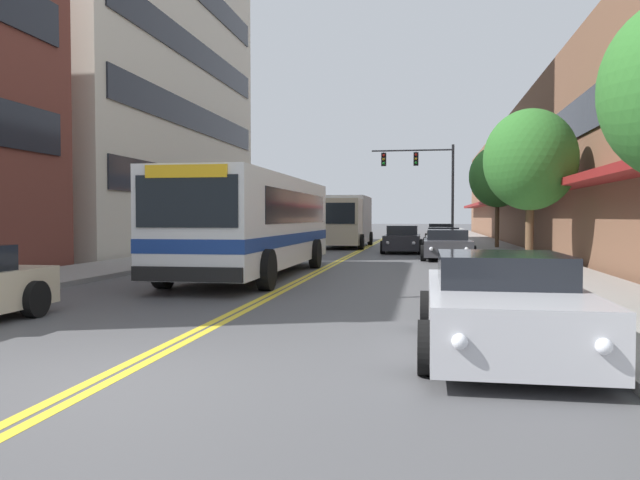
{
  "coord_description": "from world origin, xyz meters",
  "views": [
    {
      "loc": [
        3.43,
        -6.23,
        1.76
      ],
      "look_at": [
        -0.76,
        18.3,
        0.85
      ],
      "focal_mm": 35.0,
      "sensor_mm": 36.0,
      "label": 1
    }
  ],
  "objects_px": {
    "car_black_parked_left_near": "(300,236)",
    "car_white_parked_right_far": "(443,240)",
    "street_tree_right_mid": "(530,160)",
    "box_truck": "(346,220)",
    "car_dark_grey_parked_right_mid": "(447,245)",
    "car_charcoal_moving_lead": "(402,240)",
    "traffic_signal_mast": "(425,173)",
    "car_silver_parked_right_foreground": "(502,305)",
    "street_tree_right_far": "(498,177)",
    "city_bus": "(256,220)",
    "car_beige_parked_right_end": "(441,235)",
    "car_navy_parked_left_far": "(267,240)"
  },
  "relations": [
    {
      "from": "car_black_parked_left_near",
      "to": "street_tree_right_far",
      "type": "distance_m",
      "value": 12.33
    },
    {
      "from": "car_white_parked_right_far",
      "to": "car_charcoal_moving_lead",
      "type": "height_order",
      "value": "car_charcoal_moving_lead"
    },
    {
      "from": "car_navy_parked_left_far",
      "to": "car_silver_parked_right_foreground",
      "type": "bearing_deg",
      "value": -67.91
    },
    {
      "from": "car_silver_parked_right_foreground",
      "to": "car_white_parked_right_far",
      "type": "height_order",
      "value": "car_silver_parked_right_foreground"
    },
    {
      "from": "car_charcoal_moving_lead",
      "to": "street_tree_right_mid",
      "type": "relative_size",
      "value": 0.81
    },
    {
      "from": "car_dark_grey_parked_right_mid",
      "to": "traffic_signal_mast",
      "type": "height_order",
      "value": "traffic_signal_mast"
    },
    {
      "from": "car_black_parked_left_near",
      "to": "car_navy_parked_left_far",
      "type": "distance_m",
      "value": 7.81
    },
    {
      "from": "car_white_parked_right_far",
      "to": "car_beige_parked_right_end",
      "type": "height_order",
      "value": "car_beige_parked_right_end"
    },
    {
      "from": "car_white_parked_right_far",
      "to": "car_charcoal_moving_lead",
      "type": "xyz_separation_m",
      "value": [
        -2.06,
        -2.54,
        0.06
      ]
    },
    {
      "from": "car_navy_parked_left_far",
      "to": "car_charcoal_moving_lead",
      "type": "bearing_deg",
      "value": 9.95
    },
    {
      "from": "car_silver_parked_right_foreground",
      "to": "car_beige_parked_right_end",
      "type": "bearing_deg",
      "value": 90.14
    },
    {
      "from": "car_dark_grey_parked_right_mid",
      "to": "street_tree_right_far",
      "type": "height_order",
      "value": "street_tree_right_far"
    },
    {
      "from": "street_tree_right_mid",
      "to": "car_charcoal_moving_lead",
      "type": "bearing_deg",
      "value": 117.05
    },
    {
      "from": "street_tree_right_mid",
      "to": "car_beige_parked_right_end",
      "type": "bearing_deg",
      "value": 97.78
    },
    {
      "from": "box_truck",
      "to": "street_tree_right_mid",
      "type": "distance_m",
      "value": 16.65
    },
    {
      "from": "car_charcoal_moving_lead",
      "to": "car_beige_parked_right_end",
      "type": "bearing_deg",
      "value": 77.78
    },
    {
      "from": "box_truck",
      "to": "traffic_signal_mast",
      "type": "distance_m",
      "value": 9.19
    },
    {
      "from": "car_silver_parked_right_foreground",
      "to": "car_beige_parked_right_end",
      "type": "height_order",
      "value": "car_beige_parked_right_end"
    },
    {
      "from": "car_dark_grey_parked_right_mid",
      "to": "traffic_signal_mast",
      "type": "bearing_deg",
      "value": 93.19
    },
    {
      "from": "street_tree_right_mid",
      "to": "city_bus",
      "type": "bearing_deg",
      "value": -155.56
    },
    {
      "from": "car_dark_grey_parked_right_mid",
      "to": "car_charcoal_moving_lead",
      "type": "distance_m",
      "value": 5.07
    },
    {
      "from": "car_black_parked_left_near",
      "to": "box_truck",
      "type": "xyz_separation_m",
      "value": [
        3.04,
        -1.37,
        0.98
      ]
    },
    {
      "from": "city_bus",
      "to": "traffic_signal_mast",
      "type": "xyz_separation_m",
      "value": [
        4.99,
        25.56,
        3.12
      ]
    },
    {
      "from": "box_truck",
      "to": "car_black_parked_left_near",
      "type": "bearing_deg",
      "value": 155.8
    },
    {
      "from": "car_charcoal_moving_lead",
      "to": "box_truck",
      "type": "xyz_separation_m",
      "value": [
        -3.49,
        5.29,
        0.95
      ]
    },
    {
      "from": "car_black_parked_left_near",
      "to": "car_dark_grey_parked_right_mid",
      "type": "relative_size",
      "value": 0.96
    },
    {
      "from": "car_dark_grey_parked_right_mid",
      "to": "car_charcoal_moving_lead",
      "type": "relative_size",
      "value": 1.0
    },
    {
      "from": "traffic_signal_mast",
      "to": "car_white_parked_right_far",
      "type": "bearing_deg",
      "value": -84.38
    },
    {
      "from": "car_silver_parked_right_foreground",
      "to": "street_tree_right_mid",
      "type": "bearing_deg",
      "value": 79.74
    },
    {
      "from": "city_bus",
      "to": "traffic_signal_mast",
      "type": "height_order",
      "value": "traffic_signal_mast"
    },
    {
      "from": "car_navy_parked_left_far",
      "to": "car_dark_grey_parked_right_mid",
      "type": "height_order",
      "value": "car_navy_parked_left_far"
    },
    {
      "from": "city_bus",
      "to": "street_tree_right_far",
      "type": "relative_size",
      "value": 1.98
    },
    {
      "from": "car_navy_parked_left_far",
      "to": "car_dark_grey_parked_right_mid",
      "type": "bearing_deg",
      "value": -21.92
    },
    {
      "from": "car_black_parked_left_near",
      "to": "street_tree_right_far",
      "type": "bearing_deg",
      "value": -14.74
    },
    {
      "from": "car_silver_parked_right_foreground",
      "to": "street_tree_right_far",
      "type": "height_order",
      "value": "street_tree_right_far"
    },
    {
      "from": "street_tree_right_far",
      "to": "car_charcoal_moving_lead",
      "type": "bearing_deg",
      "value": -143.68
    },
    {
      "from": "street_tree_right_mid",
      "to": "car_navy_parked_left_far",
      "type": "bearing_deg",
      "value": 144.85
    },
    {
      "from": "city_bus",
      "to": "street_tree_right_mid",
      "type": "bearing_deg",
      "value": 24.44
    },
    {
      "from": "street_tree_right_mid",
      "to": "street_tree_right_far",
      "type": "distance_m",
      "value": 12.72
    },
    {
      "from": "car_charcoal_moving_lead",
      "to": "car_navy_parked_left_far",
      "type": "bearing_deg",
      "value": -170.05
    },
    {
      "from": "car_white_parked_right_far",
      "to": "box_truck",
      "type": "height_order",
      "value": "box_truck"
    },
    {
      "from": "car_black_parked_left_near",
      "to": "car_white_parked_right_far",
      "type": "distance_m",
      "value": 9.53
    },
    {
      "from": "car_dark_grey_parked_right_mid",
      "to": "box_truck",
      "type": "bearing_deg",
      "value": 119.1
    },
    {
      "from": "car_charcoal_moving_lead",
      "to": "traffic_signal_mast",
      "type": "distance_m",
      "value": 13.3
    },
    {
      "from": "car_black_parked_left_near",
      "to": "car_charcoal_moving_lead",
      "type": "height_order",
      "value": "car_charcoal_moving_lead"
    },
    {
      "from": "city_bus",
      "to": "street_tree_right_mid",
      "type": "relative_size",
      "value": 2.06
    },
    {
      "from": "car_dark_grey_parked_right_mid",
      "to": "car_white_parked_right_far",
      "type": "relative_size",
      "value": 1.03
    },
    {
      "from": "street_tree_right_mid",
      "to": "box_truck",
      "type": "bearing_deg",
      "value": 119.5
    },
    {
      "from": "car_black_parked_left_near",
      "to": "street_tree_right_mid",
      "type": "bearing_deg",
      "value": -54.63
    },
    {
      "from": "street_tree_right_far",
      "to": "city_bus",
      "type": "bearing_deg",
      "value": -118.08
    }
  ]
}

